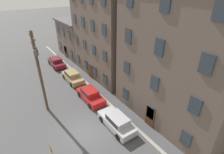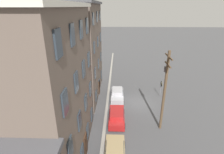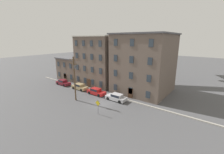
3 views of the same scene
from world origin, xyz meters
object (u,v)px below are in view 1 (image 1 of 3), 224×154
car_tan (73,76)px  car_silver (117,121)px  car_maroon (56,62)px  utility_pole (39,70)px  car_red (90,95)px  caution_sign (52,154)px

car_tan → car_silver: bearing=-0.8°
car_maroon → utility_pole: (11.18, -4.86, 4.29)m
car_maroon → car_tan: same height
car_red → car_silver: (5.63, -0.04, 0.00)m
car_maroon → car_tan: size_ratio=1.00×
car_tan → utility_pole: size_ratio=0.49×
caution_sign → car_maroon: bearing=160.9°
car_tan → car_silver: same height
car_red → caution_sign: size_ratio=1.73×
car_red → car_silver: same height
car_maroon → car_tan: (6.53, 0.20, 0.00)m
car_maroon → caution_sign: 19.92m
car_maroon → car_red: same height
car_maroon → utility_pole: utility_pole is taller
car_maroon → car_tan: 6.54m
car_red → car_silver: 5.63m
car_red → utility_pole: size_ratio=0.49×
caution_sign → utility_pole: 8.48m
car_maroon → car_red: size_ratio=1.00×
car_maroon → car_tan: bearing=1.8°
car_red → utility_pole: bearing=-102.1°
car_maroon → caution_sign: size_ratio=1.73×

